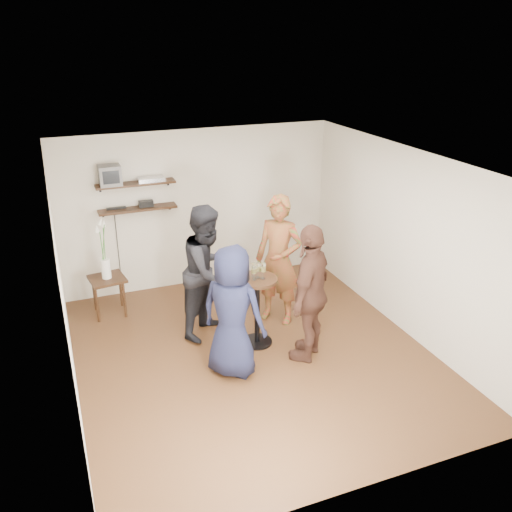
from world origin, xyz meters
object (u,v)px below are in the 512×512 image
(side_table, at_px, (108,284))
(person_dark, at_px, (209,271))
(crt_monitor, at_px, (110,175))
(radio, at_px, (146,204))
(dvd_deck, at_px, (151,179))
(person_plaid, at_px, (279,260))
(person_brown, at_px, (311,293))
(drinks_table, at_px, (257,302))
(person_navy, at_px, (232,312))

(side_table, height_order, person_dark, person_dark)
(crt_monitor, height_order, side_table, crt_monitor)
(person_dark, bearing_deg, radio, 65.45)
(dvd_deck, distance_m, person_plaid, 2.36)
(crt_monitor, bearing_deg, person_brown, -52.25)
(drinks_table, height_order, person_navy, person_navy)
(dvd_deck, relative_size, radio, 1.82)
(crt_monitor, relative_size, side_table, 0.54)
(crt_monitor, bearing_deg, person_dark, -56.97)
(crt_monitor, height_order, dvd_deck, crt_monitor)
(dvd_deck, height_order, person_brown, dvd_deck)
(side_table, xyz_separation_m, person_plaid, (2.31, -1.09, 0.46))
(crt_monitor, xyz_separation_m, person_dark, (1.02, -1.57, -1.07))
(person_navy, bearing_deg, side_table, -14.41)
(radio, distance_m, side_table, 1.36)
(dvd_deck, relative_size, side_table, 0.67)
(radio, xyz_separation_m, person_plaid, (1.56, -1.60, -0.56))
(side_table, height_order, person_brown, person_brown)
(dvd_deck, bearing_deg, drinks_table, -66.48)
(person_dark, height_order, person_navy, person_dark)
(crt_monitor, height_order, person_brown, crt_monitor)
(crt_monitor, bearing_deg, person_navy, -69.29)
(side_table, distance_m, person_navy, 2.49)
(person_dark, distance_m, person_navy, 1.07)
(person_brown, bearing_deg, person_plaid, -135.29)
(crt_monitor, bearing_deg, radio, 0.00)
(dvd_deck, xyz_separation_m, person_navy, (0.39, -2.64, -1.05))
(dvd_deck, xyz_separation_m, side_table, (-0.86, -0.51, -1.40))
(drinks_table, relative_size, person_brown, 0.53)
(crt_monitor, bearing_deg, side_table, -116.39)
(crt_monitor, relative_size, person_dark, 0.17)
(radio, distance_m, person_plaid, 2.30)
(person_plaid, bearing_deg, radio, -179.60)
(crt_monitor, bearing_deg, person_plaid, -37.77)
(person_plaid, bearing_deg, person_brown, -44.71)
(side_table, xyz_separation_m, person_brown, (2.30, -2.14, 0.42))
(side_table, bearing_deg, person_plaid, -25.24)
(crt_monitor, relative_size, radio, 1.45)
(side_table, distance_m, person_brown, 3.17)
(drinks_table, height_order, person_dark, person_dark)
(person_dark, height_order, person_brown, person_dark)
(drinks_table, height_order, person_brown, person_brown)
(side_table, height_order, person_plaid, person_plaid)
(person_plaid, distance_m, person_navy, 1.49)
(person_dark, bearing_deg, crt_monitor, 80.17)
(dvd_deck, bearing_deg, person_brown, -61.40)
(radio, xyz_separation_m, person_navy, (0.50, -2.64, -0.67))
(drinks_table, xyz_separation_m, person_dark, (-0.51, 0.55, 0.31))
(dvd_deck, relative_size, drinks_table, 0.41)
(radio, xyz_separation_m, drinks_table, (1.02, -2.11, -0.88))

